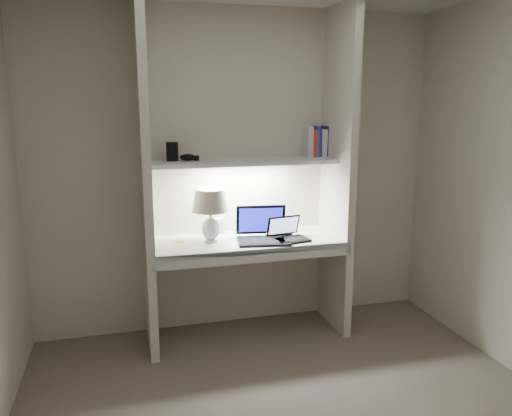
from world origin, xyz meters
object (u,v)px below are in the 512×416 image
object	(u,v)px
laptop_main	(262,233)
speaker	(218,226)
table_lamp	(210,207)
laptop_netbook	(288,235)
book_row	(318,142)

from	to	relation	value
laptop_main	speaker	bearing A→B (deg)	144.54
table_lamp	laptop_netbook	xyz separation A→B (m)	(0.57, -0.09, -0.23)
laptop_main	laptop_netbook	xyz separation A→B (m)	(0.19, -0.04, -0.02)
laptop_main	laptop_netbook	world-z (taller)	laptop_main
book_row	speaker	bearing A→B (deg)	178.57
laptop_netbook	speaker	xyz separation A→B (m)	(-0.47, 0.31, 0.02)
book_row	laptop_netbook	bearing A→B (deg)	-139.48
table_lamp	laptop_main	world-z (taller)	table_lamp
laptop_netbook	speaker	size ratio (longest dim) A/B	2.44
table_lamp	laptop_main	size ratio (longest dim) A/B	0.94
laptop_netbook	table_lamp	bearing A→B (deg)	160.74
laptop_main	laptop_netbook	size ratio (longest dim) A/B	1.38
table_lamp	laptop_netbook	distance (m)	0.62
laptop_main	speaker	distance (m)	0.40
laptop_main	book_row	world-z (taller)	book_row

